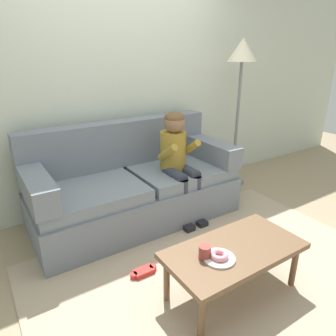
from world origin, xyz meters
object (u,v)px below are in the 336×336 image
(mug, at_px, (205,252))
(toy_controller, at_px, (143,272))
(couch, at_px, (134,187))
(person_child, at_px, (177,156))
(floor_lamp, at_px, (241,65))
(coffee_table, at_px, (234,253))
(donut, at_px, (219,255))

(mug, bearing_deg, toy_controller, 112.15)
(couch, height_order, person_child, person_child)
(floor_lamp, bearing_deg, person_child, -163.58)
(mug, xyz_separation_m, floor_lamp, (1.69, 1.46, 1.06))
(mug, distance_m, toy_controller, 0.67)
(person_child, bearing_deg, toy_controller, -139.78)
(couch, relative_size, mug, 22.68)
(couch, height_order, toy_controller, couch)
(coffee_table, distance_m, person_child, 1.24)
(couch, distance_m, coffee_table, 1.37)
(coffee_table, xyz_separation_m, person_child, (0.31, 1.15, 0.33))
(coffee_table, height_order, donut, donut)
(donut, bearing_deg, person_child, 67.76)
(toy_controller, bearing_deg, floor_lamp, 38.04)
(toy_controller, bearing_deg, coffee_table, -38.68)
(coffee_table, distance_m, floor_lamp, 2.37)
(person_child, xyz_separation_m, donut, (-0.49, -1.19, -0.25))
(couch, relative_size, floor_lamp, 1.14)
(couch, distance_m, donut, 1.40)
(couch, xyz_separation_m, floor_lamp, (1.53, 0.12, 1.14))
(toy_controller, bearing_deg, donut, -53.07)
(floor_lamp, bearing_deg, couch, -175.41)
(person_child, relative_size, toy_controller, 4.87)
(coffee_table, relative_size, donut, 8.17)
(toy_controller, bearing_deg, person_child, 50.99)
(person_child, bearing_deg, coffee_table, -105.27)
(person_child, bearing_deg, mug, -116.31)
(mug, height_order, toy_controller, mug)
(coffee_table, bearing_deg, toy_controller, 130.55)
(donut, relative_size, floor_lamp, 0.07)
(couch, distance_m, floor_lamp, 1.91)
(toy_controller, bearing_deg, mug, -57.09)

